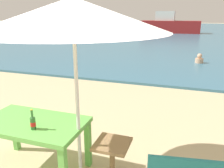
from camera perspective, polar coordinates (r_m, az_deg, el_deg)
The scene contains 8 objects.
sea_water at distance 31.79m, azimuth 16.69°, elevation 12.67°, with size 120.00×50.00×0.08m, color #386B84.
picnic_table_green at distance 3.29m, azimuth -19.08°, elevation -10.55°, with size 1.40×0.80×0.76m.
beer_bottle_amber at distance 3.00m, azimuth -19.16°, elevation -9.01°, with size 0.07×0.07×0.26m.
patio_umbrella at distance 2.57m, azimuth -9.68°, elevation 16.66°, with size 2.10×2.10×2.30m.
side_table_wood at distance 3.13m, azimuth 0.06°, elevation -17.35°, with size 0.44×0.44×0.54m.
swimmer_person at distance 10.66m, azimuth 20.97°, elevation 5.79°, with size 0.34×0.34×0.41m.
boat_barge at distance 27.07m, azimuth 14.11°, elevation 14.08°, with size 6.40×1.75×2.33m.
boat_tanker at distance 41.18m, azimuth 1.51°, elevation 15.34°, with size 5.83×1.59×2.12m.
Camera 1 is at (1.29, -1.70, 2.13)m, focal length 36.60 mm.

